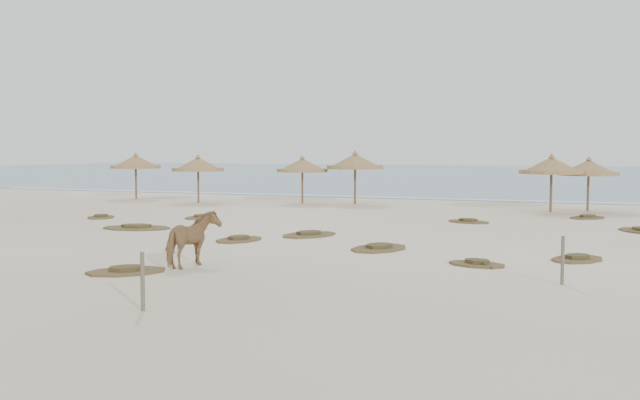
{
  "coord_description": "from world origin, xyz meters",
  "views": [
    {
      "loc": [
        8.55,
        -17.3,
        2.99
      ],
      "look_at": [
        -0.33,
        5.0,
        1.31
      ],
      "focal_mm": 40.0,
      "sensor_mm": 36.0,
      "label": 1
    }
  ],
  "objects": [
    {
      "name": "scrub_3",
      "position": [
        -0.98,
        5.61,
        0.05
      ],
      "size": [
        2.2,
        2.66,
        0.16
      ],
      "rotation": [
        0.0,
        0.0,
        1.21
      ],
      "color": "brown",
      "rests_on": "ground"
    },
    {
      "name": "palapa_3",
      "position": [
        -4.29,
        20.2,
        2.33
      ],
      "size": [
        4.01,
        4.01,
        3.0
      ],
      "rotation": [
        0.0,
        0.0,
        0.3
      ],
      "color": "brown",
      "rests_on": "ground"
    },
    {
      "name": "scrub_1",
      "position": [
        -7.98,
        5.24,
        0.05
      ],
      "size": [
        2.94,
        2.14,
        0.16
      ],
      "rotation": [
        0.0,
        0.0,
        0.15
      ],
      "color": "brown",
      "rests_on": "ground"
    },
    {
      "name": "palapa_4",
      "position": [
        6.22,
        18.7,
        2.21
      ],
      "size": [
        3.81,
        3.81,
        2.85
      ],
      "rotation": [
        0.0,
        0.0,
        0.3
      ],
      "color": "brown",
      "rests_on": "ground"
    },
    {
      "name": "palapa_2",
      "position": [
        -7.24,
        19.64,
        2.11
      ],
      "size": [
        3.3,
        3.3,
        2.72
      ],
      "rotation": [
        0.0,
        0.0,
        -0.15
      ],
      "color": "brown",
      "rests_on": "ground"
    },
    {
      "name": "foam_line",
      "position": [
        0.0,
        26.0,
        0.0
      ],
      "size": [
        70.0,
        0.6,
        0.01
      ],
      "primitive_type": "cube",
      "color": "white",
      "rests_on": "ground"
    },
    {
      "name": "fence_post_near",
      "position": [
        0.63,
        -6.35,
        0.55
      ],
      "size": [
        0.09,
        0.09,
        1.1
      ],
      "primitive_type": "cylinder",
      "rotation": [
        0.0,
        0.0,
        0.03
      ],
      "color": "#5F5847",
      "rests_on": "ground"
    },
    {
      "name": "ocean",
      "position": [
        0.0,
        75.0,
        0.0
      ],
      "size": [
        200.0,
        100.0,
        0.01
      ],
      "primitive_type": "cube",
      "color": "#275777",
      "rests_on": "ground"
    },
    {
      "name": "scrub_12",
      "position": [
        5.55,
        1.26,
        0.05
      ],
      "size": [
        1.72,
        1.32,
        0.16
      ],
      "rotation": [
        0.0,
        0.0,
        2.9
      ],
      "color": "brown",
      "rests_on": "ground"
    },
    {
      "name": "palapa_1",
      "position": [
        -12.97,
        17.9,
        2.15
      ],
      "size": [
        3.9,
        3.9,
        2.77
      ],
      "rotation": [
        0.0,
        0.0,
        0.42
      ],
      "color": "brown",
      "rests_on": "ground"
    },
    {
      "name": "scrub_7",
      "position": [
        3.39,
        12.3,
        0.05
      ],
      "size": [
        2.21,
        1.88,
        0.16
      ],
      "rotation": [
        0.0,
        0.0,
        2.71
      ],
      "color": "brown",
      "rests_on": "ground"
    },
    {
      "name": "fence_post_far",
      "position": [
        7.76,
        -0.71,
        0.55
      ],
      "size": [
        0.08,
        0.08,
        1.09
      ],
      "primitive_type": "cylinder",
      "rotation": [
        0.0,
        0.0,
        0.0
      ],
      "color": "#5F5847",
      "rests_on": "ground"
    },
    {
      "name": "scrub_8",
      "position": [
        -12.09,
        8.26,
        0.05
      ],
      "size": [
        1.81,
        2.08,
        0.16
      ],
      "rotation": [
        0.0,
        0.0,
        2.04
      ],
      "color": "brown",
      "rests_on": "ground"
    },
    {
      "name": "scrub_6",
      "position": [
        -7.89,
        9.84,
        0.05
      ],
      "size": [
        1.4,
        2.04,
        0.16
      ],
      "rotation": [
        0.0,
        0.0,
        1.63
      ],
      "color": "brown",
      "rests_on": "ground"
    },
    {
      "name": "scrub_4",
      "position": [
        7.95,
        3.14,
        0.05
      ],
      "size": [
        1.87,
        2.12,
        0.16
      ],
      "rotation": [
        0.0,
        0.0,
        1.08
      ],
      "color": "brown",
      "rests_on": "ground"
    },
    {
      "name": "scrub_10",
      "position": [
        7.96,
        16.0,
        0.05
      ],
      "size": [
        2.03,
        2.23,
        0.16
      ],
      "rotation": [
        0.0,
        0.0,
        1.01
      ],
      "color": "brown",
      "rests_on": "ground"
    },
    {
      "name": "palapa_5",
      "position": [
        7.88,
        19.94,
        2.11
      ],
      "size": [
        3.8,
        3.8,
        2.71
      ],
      "rotation": [
        0.0,
        0.0,
        0.4
      ],
      "color": "brown",
      "rests_on": "ground"
    },
    {
      "name": "ground",
      "position": [
        0.0,
        0.0,
        0.0
      ],
      "size": [
        160.0,
        160.0,
        0.0
      ],
      "primitive_type": "plane",
      "color": "beige",
      "rests_on": "ground"
    },
    {
      "name": "palapa_0",
      "position": [
        -18.2,
        19.19,
        2.24
      ],
      "size": [
        3.52,
        3.52,
        2.89
      ],
      "rotation": [
        0.0,
        0.0,
        0.15
      ],
      "color": "brown",
      "rests_on": "ground"
    },
    {
      "name": "scrub_11",
      "position": [
        -2.24,
        -3.03,
        0.05
      ],
      "size": [
        2.29,
        2.27,
        0.16
      ],
      "rotation": [
        0.0,
        0.0,
        0.77
      ],
      "color": "brown",
      "rests_on": "ground"
    },
    {
      "name": "horse",
      "position": [
        -1.18,
        -1.7,
        0.71
      ],
      "size": [
        0.87,
        1.73,
        1.42
      ],
      "primitive_type": "imported",
      "rotation": [
        0.0,
        0.0,
        3.08
      ],
      "color": "olive",
      "rests_on": "ground"
    },
    {
      "name": "scrub_2",
      "position": [
        -2.62,
        3.48,
        0.05
      ],
      "size": [
        1.54,
        2.11,
        0.16
      ],
      "rotation": [
        0.0,
        0.0,
        1.41
      ],
      "color": "brown",
      "rests_on": "ground"
    },
    {
      "name": "scrub_9",
      "position": [
        2.3,
        3.21,
        0.05
      ],
      "size": [
        1.95,
        2.5,
        0.16
      ],
      "rotation": [
        0.0,
        0.0,
        1.31
      ],
      "color": "brown",
      "rests_on": "ground"
    }
  ]
}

